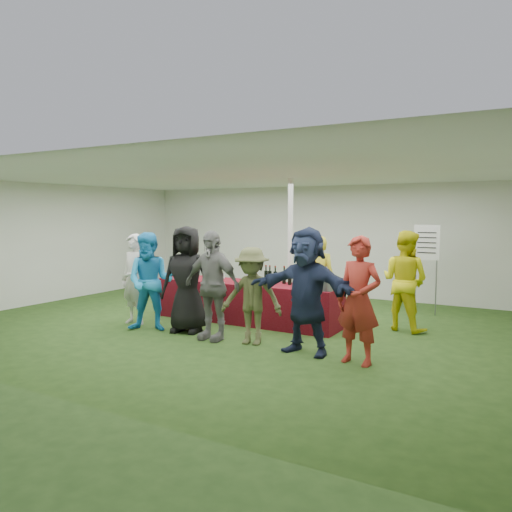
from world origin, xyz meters
The scene contains 18 objects.
ground centered at (0.00, 0.00, 0.00)m, with size 60.00×60.00×0.00m, color #284719.
tent centered at (0.50, 1.20, 1.35)m, with size 10.00×10.00×10.00m.
serving_table centered at (0.01, 0.36, 0.38)m, with size 3.60×0.80×0.75m, color maroon.
wine_bottles centered at (0.57, 0.50, 0.87)m, with size 0.58×0.15×0.32m.
wine_glasses centered at (-0.36, 0.11, 0.86)m, with size 2.76×0.11×0.16m.
water_bottle centered at (-0.02, 0.44, 0.85)m, with size 0.07×0.07×0.23m.
bar_towel centered at (1.58, 0.41, 0.77)m, with size 0.25×0.18×0.03m, color white.
dump_bucket centered at (1.67, 0.14, 0.84)m, with size 0.26×0.26×0.18m, color slate.
wine_list_sign centered at (2.77, 2.73, 1.32)m, with size 0.50×0.03×1.80m.
staff_pourer centered at (1.21, 0.95, 0.82)m, with size 0.60×0.39×1.63m, color gold.
staff_back centered at (2.72, 1.16, 0.87)m, with size 0.85×0.66×1.74m, color yellow.
customer_0 centered at (-1.69, -0.81, 0.83)m, with size 0.61×0.40×1.66m, color silver.
customer_1 centered at (-1.09, -1.05, 0.85)m, with size 0.83×0.65×1.71m, color #2198DD.
customer_2 centered at (-0.49, -0.81, 0.91)m, with size 0.89×0.58×1.82m, color black.
customer_3 centered at (0.18, -1.03, 0.88)m, with size 1.03×0.43×1.76m, color slate.
customer_4 centered at (0.89, -0.96, 0.76)m, with size 0.98×0.56×1.52m, color #50542F.
customer_5 centered at (1.83, -1.00, 0.92)m, with size 1.71×0.55×1.85m, color #1D2744.
customer_6 centered at (2.65, -1.12, 0.87)m, with size 0.64×0.42×1.74m, color #A4281F.
Camera 1 is at (4.75, -7.55, 2.05)m, focal length 35.00 mm.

